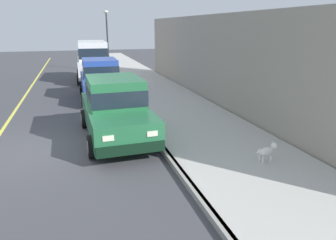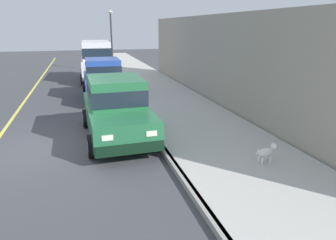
{
  "view_description": "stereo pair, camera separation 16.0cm",
  "coord_description": "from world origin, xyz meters",
  "views": [
    {
      "loc": [
        0.98,
        -9.09,
        3.44
      ],
      "look_at": [
        3.42,
        -0.85,
        0.85
      ],
      "focal_mm": 33.46,
      "sensor_mm": 36.0,
      "label": 1
    },
    {
      "loc": [
        1.13,
        -9.14,
        3.44
      ],
      "look_at": [
        3.42,
        -0.85,
        0.85
      ],
      "focal_mm": 33.46,
      "sensor_mm": 36.0,
      "label": 2
    }
  ],
  "objects": [
    {
      "name": "ground_plane",
      "position": [
        0.0,
        0.0,
        0.0
      ],
      "size": [
        80.0,
        80.0,
        0.0
      ],
      "primitive_type": "plane",
      "color": "#424247"
    },
    {
      "name": "curb",
      "position": [
        3.2,
        0.0,
        0.07
      ],
      "size": [
        0.16,
        64.0,
        0.14
      ],
      "primitive_type": "cube",
      "color": "gray",
      "rests_on": "ground"
    },
    {
      "name": "sidewalk",
      "position": [
        5.0,
        0.0,
        0.07
      ],
      "size": [
        3.6,
        64.0,
        0.14
      ],
      "primitive_type": "cube",
      "color": "#B7B5AD",
      "rests_on": "ground"
    },
    {
      "name": "car_green_sedan",
      "position": [
        2.1,
        0.5,
        0.98
      ],
      "size": [
        2.14,
        4.65,
        1.92
      ],
      "color": "#23663D",
      "rests_on": "ground"
    },
    {
      "name": "car_blue_sedan",
      "position": [
        2.14,
        6.47,
        0.98
      ],
      "size": [
        2.04,
        4.6,
        1.92
      ],
      "color": "#28479E",
      "rests_on": "ground"
    },
    {
      "name": "car_white_van",
      "position": [
        2.13,
        11.86,
        1.39
      ],
      "size": [
        2.21,
        4.94,
        2.52
      ],
      "color": "white",
      "rests_on": "ground"
    },
    {
      "name": "dog_white",
      "position": [
        5.47,
        -2.79,
        0.43
      ],
      "size": [
        0.75,
        0.3,
        0.49
      ],
      "color": "white",
      "rests_on": "sidewalk"
    },
    {
      "name": "street_lamp",
      "position": [
        3.55,
        15.84,
        2.91
      ],
      "size": [
        0.36,
        0.36,
        4.42
      ],
      "color": "#2D2D33",
      "rests_on": "sidewalk"
    },
    {
      "name": "building_facade",
      "position": [
        7.1,
        4.21,
        1.97
      ],
      "size": [
        0.5,
        20.0,
        3.94
      ],
      "primitive_type": "cube",
      "color": "#9E9384",
      "rests_on": "ground"
    }
  ]
}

